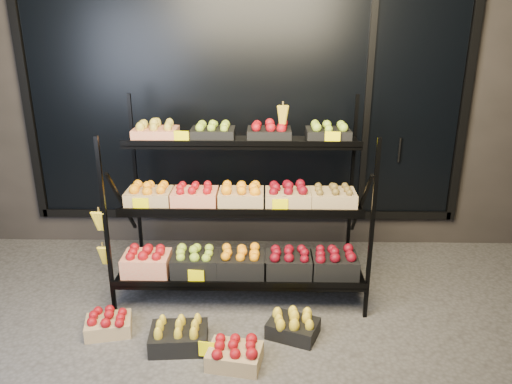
{
  "coord_description": "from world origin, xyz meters",
  "views": [
    {
      "loc": [
        0.2,
        -3.33,
        2.33
      ],
      "look_at": [
        0.13,
        0.55,
        0.94
      ],
      "focal_mm": 35.0,
      "sensor_mm": 36.0,
      "label": 1
    }
  ],
  "objects_px": {
    "display_rack": "(240,207)",
    "floor_crate_left": "(108,323)",
    "floor_crate_midright": "(235,354)",
    "floor_crate_midleft": "(179,335)"
  },
  "relations": [
    {
      "from": "display_rack",
      "to": "floor_crate_left",
      "type": "height_order",
      "value": "display_rack"
    },
    {
      "from": "display_rack",
      "to": "floor_crate_midleft",
      "type": "distance_m",
      "value": 1.16
    },
    {
      "from": "floor_crate_midright",
      "to": "display_rack",
      "type": "bearing_deg",
      "value": 100.52
    },
    {
      "from": "display_rack",
      "to": "floor_crate_midright",
      "type": "distance_m",
      "value": 1.24
    },
    {
      "from": "display_rack",
      "to": "floor_crate_midright",
      "type": "bearing_deg",
      "value": -89.58
    },
    {
      "from": "floor_crate_left",
      "to": "floor_crate_midleft",
      "type": "height_order",
      "value": "floor_crate_midleft"
    },
    {
      "from": "display_rack",
      "to": "floor_crate_left",
      "type": "xyz_separation_m",
      "value": [
        -0.99,
        -0.67,
        -0.7
      ]
    },
    {
      "from": "floor_crate_midleft",
      "to": "display_rack",
      "type": "bearing_deg",
      "value": 59.16
    },
    {
      "from": "floor_crate_left",
      "to": "floor_crate_midleft",
      "type": "distance_m",
      "value": 0.6
    },
    {
      "from": "floor_crate_midleft",
      "to": "floor_crate_midright",
      "type": "bearing_deg",
      "value": -28.69
    }
  ]
}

